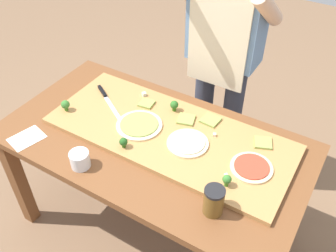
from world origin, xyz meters
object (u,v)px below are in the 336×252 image
(pizza_slice_near_right, at_px, (263,143))
(pizza_slice_center, at_px, (210,120))
(cheese_crumble_b, at_px, (226,175))
(broccoli_floret_front_right, at_px, (227,180))
(prep_table, at_px, (153,153))
(broccoli_floret_back_left, at_px, (174,105))
(pizza_whole_cheese_artichoke, at_px, (188,143))
(broccoli_floret_front_mid, at_px, (123,142))
(sauce_jar, at_px, (214,201))
(cook_center, at_px, (224,44))
(broccoli_floret_back_mid, at_px, (65,105))
(pizza_slice_near_left, at_px, (186,119))
(pizza_slice_far_left, at_px, (147,104))
(chefs_knife, at_px, (106,97))
(recipe_note, at_px, (27,138))
(cheese_crumble_a, at_px, (214,135))
(pizza_whole_pesto_green, at_px, (139,125))
(pizza_whole_tomato_red, at_px, (251,167))
(cheese_crumble_c, at_px, (144,94))
(flour_cup, at_px, (80,160))

(pizza_slice_near_right, relative_size, pizza_slice_center, 0.93)
(cheese_crumble_b, bearing_deg, broccoli_floret_front_right, -64.97)
(prep_table, distance_m, cheese_crumble_b, 0.44)
(broccoli_floret_back_left, bearing_deg, pizza_slice_center, 6.38)
(pizza_whole_cheese_artichoke, xyz_separation_m, broccoli_floret_front_mid, (-0.25, -0.18, 0.02))
(sauce_jar, relative_size, cook_center, 0.08)
(broccoli_floret_back_mid, bearing_deg, pizza_slice_near_left, 23.54)
(pizza_slice_far_left, bearing_deg, cook_center, 61.02)
(pizza_slice_far_left, relative_size, cheese_crumble_b, 5.59)
(broccoli_floret_front_right, distance_m, cheese_crumble_b, 0.06)
(chefs_knife, height_order, cheese_crumble_b, chefs_knife)
(broccoli_floret_front_mid, relative_size, cheese_crumble_b, 3.99)
(broccoli_floret_front_mid, distance_m, recipe_note, 0.51)
(pizza_slice_near_left, height_order, broccoli_floret_back_mid, broccoli_floret_back_mid)
(cheese_crumble_a, bearing_deg, pizza_slice_far_left, 174.86)
(pizza_whole_pesto_green, bearing_deg, pizza_slice_near_left, 41.73)
(pizza_slice_center, bearing_deg, broccoli_floret_front_right, -54.81)
(cheese_crumble_a, xyz_separation_m, recipe_note, (-0.81, -0.48, -0.03))
(pizza_slice_near_right, relative_size, cheese_crumble_a, 5.51)
(pizza_whole_cheese_artichoke, xyz_separation_m, broccoli_floret_back_left, (-0.19, 0.19, 0.03))
(broccoli_floret_front_mid, distance_m, cheese_crumble_a, 0.45)
(broccoli_floret_front_mid, bearing_deg, pizza_whole_tomato_red, 17.79)
(pizza_slice_near_left, relative_size, broccoli_floret_front_right, 1.43)
(broccoli_floret_front_right, bearing_deg, pizza_slice_center, 125.19)
(broccoli_floret_front_right, bearing_deg, broccoli_floret_back_left, 143.98)
(pizza_slice_near_left, bearing_deg, pizza_slice_near_right, 5.52)
(pizza_whole_pesto_green, distance_m, cheese_crumble_b, 0.53)
(pizza_slice_near_left, height_order, recipe_note, pizza_slice_near_left)
(prep_table, bearing_deg, sauce_jar, -27.84)
(chefs_knife, height_order, cheese_crumble_c, cheese_crumble_c)
(sauce_jar, bearing_deg, pizza_whole_pesto_green, 154.25)
(pizza_whole_cheese_artichoke, relative_size, pizza_slice_far_left, 2.72)
(pizza_slice_near_left, distance_m, pizza_slice_far_left, 0.25)
(prep_table, relative_size, pizza_whole_pesto_green, 6.54)
(pizza_whole_tomato_red, distance_m, pizza_slice_near_right, 0.18)
(chefs_knife, xyz_separation_m, cheese_crumble_a, (0.65, 0.03, 0.00))
(pizza_slice_near_right, xyz_separation_m, broccoli_floret_back_mid, (-1.00, -0.30, 0.03))
(cheese_crumble_c, bearing_deg, prep_table, -48.96)
(pizza_whole_cheese_artichoke, distance_m, cheese_crumble_c, 0.45)
(broccoli_floret_front_right, xyz_separation_m, sauce_jar, (0.00, -0.13, 0.01))
(pizza_whole_cheese_artichoke, xyz_separation_m, pizza_slice_far_left, (-0.34, 0.16, -0.00))
(cheese_crumble_c, distance_m, recipe_note, 0.66)
(pizza_whole_pesto_green, height_order, broccoli_floret_back_left, broccoli_floret_back_left)
(cheese_crumble_a, bearing_deg, broccoli_floret_back_mid, -163.70)
(pizza_slice_center, relative_size, recipe_note, 0.55)
(pizza_slice_near_right, relative_size, broccoli_floret_front_right, 1.38)
(prep_table, distance_m, broccoli_floret_back_mid, 0.54)
(pizza_slice_near_right, bearing_deg, pizza_whole_pesto_green, -160.98)
(chefs_knife, bearing_deg, flour_cup, -65.64)
(pizza_whole_tomato_red, relative_size, broccoli_floret_back_mid, 3.17)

